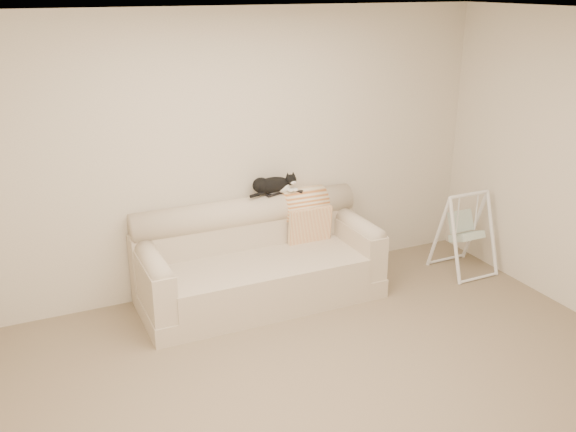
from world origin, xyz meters
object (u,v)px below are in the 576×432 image
(baby_swing, at_px, (465,232))
(remote_b, at_px, (294,191))
(tuxedo_cat, at_px, (273,185))
(remote_a, at_px, (275,193))
(sofa, at_px, (257,262))

(baby_swing, bearing_deg, remote_b, 161.07)
(baby_swing, bearing_deg, tuxedo_cat, 162.61)
(remote_a, xyz_separation_m, remote_b, (0.20, -0.00, -0.00))
(remote_a, relative_size, baby_swing, 0.22)
(remote_a, distance_m, tuxedo_cat, 0.09)
(remote_b, bearing_deg, remote_a, 178.81)
(remote_a, bearing_deg, remote_b, -1.19)
(sofa, relative_size, remote_a, 11.78)
(sofa, height_order, baby_swing, sofa)
(remote_a, height_order, tuxedo_cat, tuxedo_cat)
(tuxedo_cat, bearing_deg, baby_swing, -17.39)
(baby_swing, bearing_deg, sofa, 171.19)
(tuxedo_cat, relative_size, baby_swing, 0.59)
(remote_a, xyz_separation_m, tuxedo_cat, (-0.01, 0.01, 0.08))
(sofa, bearing_deg, remote_a, 39.66)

